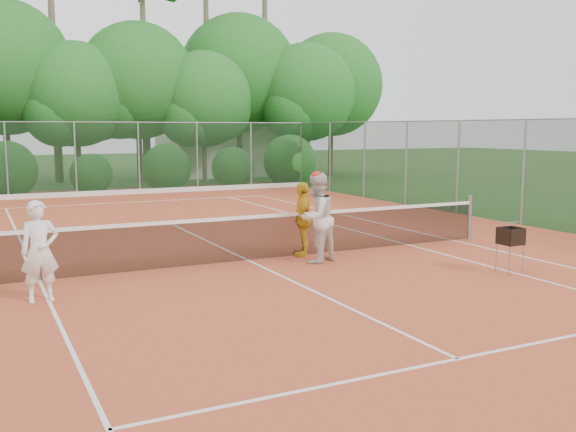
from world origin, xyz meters
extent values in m
plane|color=#234619|center=(0.00, 0.00, 0.00)|extent=(120.00, 120.00, 0.00)
cube|color=#BD4E2B|center=(0.00, 0.00, 0.01)|extent=(18.00, 36.00, 0.02)
cube|color=beige|center=(9.00, 24.00, 1.50)|extent=(8.00, 5.00, 3.00)
cylinder|color=gray|center=(5.94, 0.00, 0.57)|extent=(0.10, 0.10, 1.10)
cube|color=black|center=(0.00, 0.00, 0.48)|extent=(11.87, 0.03, 0.86)
cube|color=white|center=(0.00, 0.00, 0.95)|extent=(11.87, 0.04, 0.07)
imported|color=white|center=(-4.20, -1.39, 0.83)|extent=(0.62, 0.43, 1.62)
imported|color=beige|center=(1.20, -0.70, 0.95)|extent=(1.10, 1.00, 1.85)
ellipsoid|color=red|center=(1.20, -0.70, 1.83)|extent=(0.22, 0.22, 0.14)
imported|color=gold|center=(1.27, 0.04, 0.82)|extent=(0.72, 1.02, 1.61)
cylinder|color=gray|center=(3.87, -3.38, 0.30)|extent=(0.02, 0.02, 0.55)
cylinder|color=gray|center=(4.22, -3.04, 0.30)|extent=(0.02, 0.02, 0.55)
cube|color=black|center=(4.04, -3.21, 0.74)|extent=(0.38, 0.38, 0.32)
sphere|color=#AECD2F|center=(0.78, 11.29, 0.05)|extent=(0.07, 0.07, 0.07)
sphere|color=#CAE836|center=(-0.91, 11.62, 0.05)|extent=(0.07, 0.07, 0.07)
sphere|color=yellow|center=(1.16, 9.15, 0.05)|extent=(0.07, 0.07, 0.07)
cube|color=white|center=(0.00, 11.88, 0.02)|extent=(11.03, 0.06, 0.01)
cube|color=white|center=(5.49, 0.00, 0.02)|extent=(0.06, 23.77, 0.01)
cube|color=white|center=(-4.11, 0.00, 0.02)|extent=(0.06, 23.77, 0.01)
cube|color=white|center=(4.11, 0.00, 0.02)|extent=(0.06, 23.77, 0.01)
cube|color=white|center=(0.00, 6.40, 0.02)|extent=(8.23, 0.06, 0.01)
cube|color=white|center=(0.00, -6.40, 0.02)|extent=(8.23, 0.06, 0.01)
cube|color=white|center=(0.00, 0.00, 0.02)|extent=(0.06, 12.80, 0.01)
cube|color=#19381E|center=(0.00, 15.00, 1.52)|extent=(18.00, 0.02, 3.00)
cylinder|color=gray|center=(9.00, 15.00, 1.52)|extent=(0.07, 0.07, 3.00)
cylinder|color=gray|center=(9.00, 15.00, 1.52)|extent=(0.07, 0.07, 3.00)
cylinder|color=brown|center=(-3.50, 21.00, 2.25)|extent=(0.31, 0.31, 4.50)
sphere|color=#226321|center=(-3.50, 21.00, 5.58)|extent=(6.30, 6.30, 6.30)
cylinder|color=brown|center=(-0.50, 19.50, 1.75)|extent=(0.24, 0.24, 3.50)
sphere|color=#226321|center=(-0.50, 19.50, 4.34)|extent=(4.90, 4.90, 4.90)
cylinder|color=brown|center=(2.50, 20.00, 2.05)|extent=(0.28, 0.28, 4.10)
sphere|color=#226321|center=(2.50, 20.00, 5.08)|extent=(5.74, 5.74, 5.74)
cylinder|color=brown|center=(5.50, 18.80, 1.70)|extent=(0.23, 0.23, 3.40)
sphere|color=#226321|center=(5.50, 18.80, 4.22)|extent=(4.76, 4.76, 4.76)
cylinder|color=brown|center=(8.50, 21.50, 2.33)|extent=(0.32, 0.32, 4.65)
sphere|color=#226321|center=(8.50, 21.50, 5.77)|extent=(6.51, 6.51, 6.51)
cylinder|color=brown|center=(11.50, 19.20, 1.90)|extent=(0.26, 0.26, 3.80)
sphere|color=#226321|center=(11.50, 19.20, 4.71)|extent=(5.32, 5.32, 5.32)
cylinder|color=brown|center=(14.00, 20.80, 2.12)|extent=(0.29, 0.29, 4.25)
sphere|color=#226321|center=(14.00, 20.80, 5.27)|extent=(5.95, 5.95, 5.95)
cone|color=brown|center=(-1.00, 23.00, 7.50)|extent=(0.44, 0.44, 15.00)
cone|color=brown|center=(3.00, 20.50, 5.00)|extent=(0.44, 0.44, 10.00)
cone|color=brown|center=(7.00, 22.50, 6.00)|extent=(0.44, 0.44, 12.00)
cone|color=brown|center=(11.00, 23.50, 7.00)|extent=(0.44, 0.44, 14.00)
camera|label=1|loc=(-5.10, -12.12, 2.77)|focal=40.00mm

